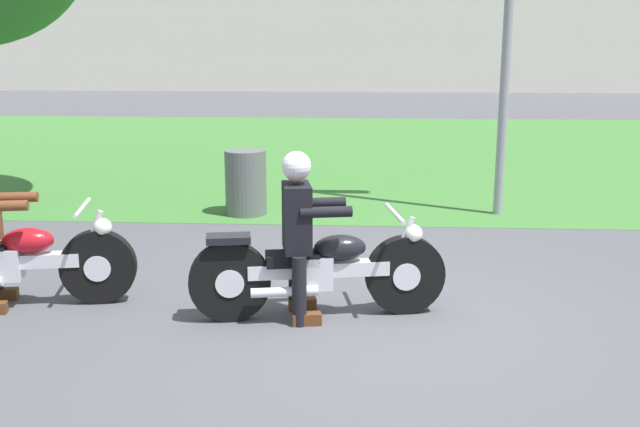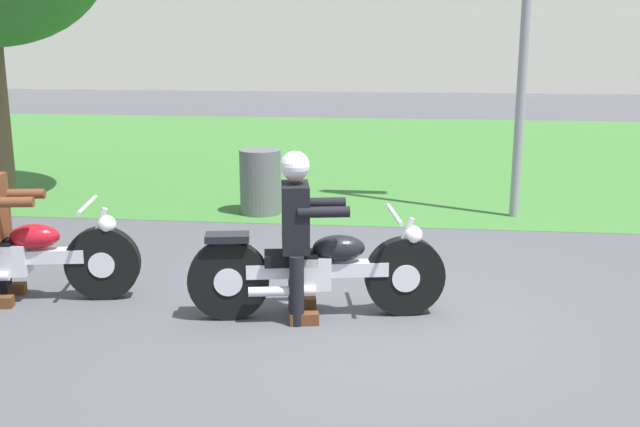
# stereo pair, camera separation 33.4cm
# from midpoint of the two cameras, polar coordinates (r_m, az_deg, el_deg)

# --- Properties ---
(ground) EXTENTS (120.00, 120.00, 0.00)m
(ground) POSITION_cam_midpoint_polar(r_m,az_deg,el_deg) (6.32, 2.49, -8.40)
(ground) COLOR #4C4C51
(grass_verge) EXTENTS (60.00, 12.00, 0.01)m
(grass_verge) POSITION_cam_midpoint_polar(r_m,az_deg,el_deg) (15.31, 3.13, 4.66)
(grass_verge) COLOR #3D7533
(grass_verge) RESTS_ON ground
(motorcycle_lead) EXTENTS (2.15, 0.72, 0.90)m
(motorcycle_lead) POSITION_cam_midpoint_polar(r_m,az_deg,el_deg) (6.37, -1.56, -4.32)
(motorcycle_lead) COLOR black
(motorcycle_lead) RESTS_ON ground
(rider_lead) EXTENTS (0.60, 0.53, 1.42)m
(rider_lead) POSITION_cam_midpoint_polar(r_m,az_deg,el_deg) (6.24, -3.12, -0.66)
(rider_lead) COLOR black
(rider_lead) RESTS_ON ground
(motorcycle_follow) EXTENTS (2.16, 0.73, 0.89)m
(motorcycle_follow) POSITION_cam_midpoint_polar(r_m,az_deg,el_deg) (7.21, -23.54, -3.39)
(motorcycle_follow) COLOR black
(motorcycle_follow) RESTS_ON ground
(trash_can) EXTENTS (0.54, 0.54, 0.85)m
(trash_can) POSITION_cam_midpoint_polar(r_m,az_deg,el_deg) (10.03, -6.55, 2.33)
(trash_can) COLOR #595E5B
(trash_can) RESTS_ON ground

